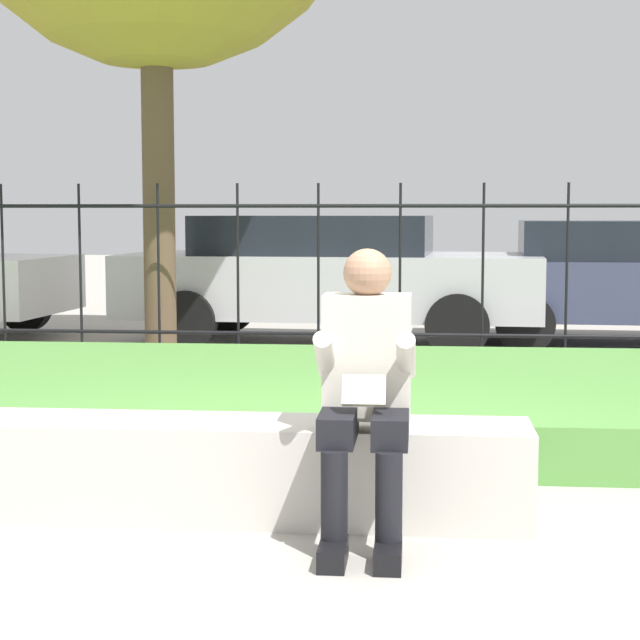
# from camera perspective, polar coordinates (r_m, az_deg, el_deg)

# --- Properties ---
(ground_plane) EXTENTS (60.00, 60.00, 0.00)m
(ground_plane) POSITION_cam_1_polar(r_m,az_deg,el_deg) (5.01, -1.03, -10.55)
(ground_plane) COLOR #A8A399
(stone_bench) EXTENTS (2.83, 0.47, 0.45)m
(stone_bench) POSITION_cam_1_polar(r_m,az_deg,el_deg) (5.01, -5.25, -8.19)
(stone_bench) COLOR beige
(stone_bench) RESTS_ON ground_plane
(person_seated_reader) EXTENTS (0.42, 0.73, 1.25)m
(person_seated_reader) POSITION_cam_1_polar(r_m,az_deg,el_deg) (4.57, 2.46, -3.35)
(person_seated_reader) COLOR black
(person_seated_reader) RESTS_ON ground_plane
(grass_berm) EXTENTS (10.63, 3.32, 0.31)m
(grass_berm) POSITION_cam_1_polar(r_m,az_deg,el_deg) (7.26, 1.05, -4.17)
(grass_berm) COLOR #569342
(grass_berm) RESTS_ON ground_plane
(iron_fence) EXTENTS (8.63, 0.03, 1.66)m
(iron_fence) POSITION_cam_1_polar(r_m,az_deg,el_deg) (9.41, 2.10, 2.51)
(iron_fence) COLOR black
(iron_fence) RESTS_ON ground_plane
(car_parked_center) EXTENTS (4.49, 2.15, 1.37)m
(car_parked_center) POSITION_cam_1_polar(r_m,az_deg,el_deg) (11.39, 0.44, 2.42)
(car_parked_center) COLOR #B7B7BC
(car_parked_center) RESTS_ON ground_plane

